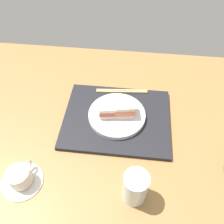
% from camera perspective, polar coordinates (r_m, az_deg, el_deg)
% --- Properties ---
extents(ground_plane, '(1.40, 1.00, 0.03)m').
position_cam_1_polar(ground_plane, '(0.94, 0.83, -4.58)').
color(ground_plane, olive).
extents(serving_tray, '(0.41, 0.33, 0.02)m').
position_cam_1_polar(serving_tray, '(0.95, 0.92, -1.50)').
color(serving_tray, black).
rests_on(serving_tray, ground_plane).
extents(sandwich_plate, '(0.22, 0.22, 0.02)m').
position_cam_1_polar(sandwich_plate, '(0.94, 1.12, -0.73)').
color(sandwich_plate, silver).
rests_on(sandwich_plate, serving_tray).
extents(sandwich_near, '(0.08, 0.07, 0.06)m').
position_cam_1_polar(sandwich_near, '(0.92, 3.04, 0.79)').
color(sandwich_near, '#EFE5C1').
rests_on(sandwich_near, sandwich_plate).
extents(sandwich_far, '(0.08, 0.07, 0.05)m').
position_cam_1_polar(sandwich_far, '(0.92, -0.72, 0.55)').
color(sandwich_far, '#EFE5C1').
rests_on(sandwich_far, sandwich_plate).
extents(chopsticks_pair, '(0.22, 0.03, 0.01)m').
position_cam_1_polar(chopsticks_pair, '(1.04, 2.33, 4.94)').
color(chopsticks_pair, tan).
rests_on(chopsticks_pair, serving_tray).
extents(coffee_cup, '(0.14, 0.14, 0.06)m').
position_cam_1_polar(coffee_cup, '(0.85, -20.77, -14.27)').
color(coffee_cup, silver).
rests_on(coffee_cup, ground_plane).
extents(drinking_glass, '(0.08, 0.08, 0.12)m').
position_cam_1_polar(drinking_glass, '(0.76, 5.49, -17.25)').
color(drinking_glass, silver).
rests_on(drinking_glass, ground_plane).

